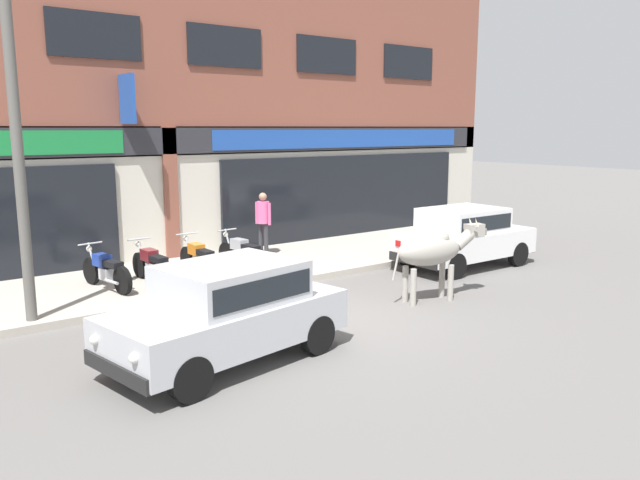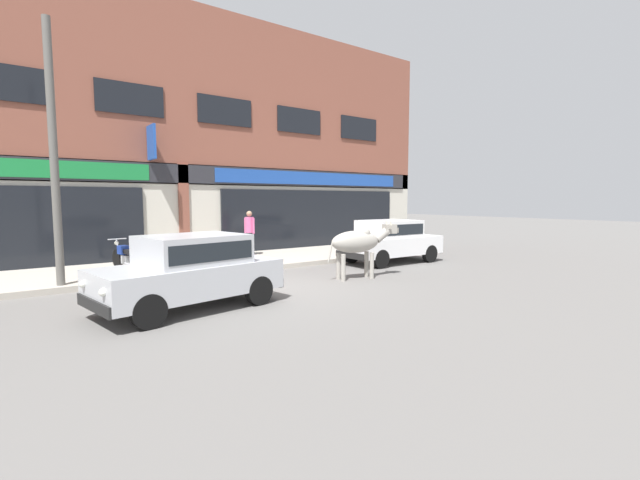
# 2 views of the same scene
# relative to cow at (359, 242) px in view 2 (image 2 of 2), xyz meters

# --- Properties ---
(ground_plane) EXTENTS (90.00, 90.00, 0.00)m
(ground_plane) POSITION_rel_cow_xyz_m (-2.61, 0.42, -1.01)
(ground_plane) COLOR #605E5B
(sidewalk) EXTENTS (19.00, 3.71, 0.15)m
(sidewalk) POSITION_rel_cow_xyz_m (-2.61, 4.47, -0.93)
(sidewalk) COLOR #A8A093
(sidewalk) RESTS_ON ground
(shop_building) EXTENTS (23.00, 1.40, 8.97)m
(shop_building) POSITION_rel_cow_xyz_m (-2.61, 6.59, 3.26)
(shop_building) COLOR brown
(shop_building) RESTS_ON ground
(cow) EXTENTS (2.12, 0.85, 1.61)m
(cow) POSITION_rel_cow_xyz_m (0.00, 0.00, 0.00)
(cow) COLOR #9E998E
(cow) RESTS_ON ground
(car_0) EXTENTS (3.78, 2.16, 1.46)m
(car_0) POSITION_rel_cow_xyz_m (-4.78, -0.45, -0.19)
(car_0) COLOR black
(car_0) RESTS_ON ground
(car_1) EXTENTS (3.64, 1.67, 1.46)m
(car_1) POSITION_rel_cow_xyz_m (2.86, 1.61, -0.19)
(car_1) COLOR black
(car_1) RESTS_ON ground
(motorcycle_0) EXTENTS (0.56, 1.80, 0.88)m
(motorcycle_0) POSITION_rel_cow_xyz_m (-4.99, 4.21, -0.47)
(motorcycle_0) COLOR black
(motorcycle_0) RESTS_ON sidewalk
(motorcycle_1) EXTENTS (0.52, 1.81, 0.88)m
(motorcycle_1) POSITION_rel_cow_xyz_m (-4.05, 4.11, -0.47)
(motorcycle_1) COLOR black
(motorcycle_1) RESTS_ON sidewalk
(motorcycle_2) EXTENTS (0.52, 1.81, 0.88)m
(motorcycle_2) POSITION_rel_cow_xyz_m (-2.98, 4.11, -0.47)
(motorcycle_2) COLOR black
(motorcycle_2) RESTS_ON sidewalk
(motorcycle_3) EXTENTS (0.52, 1.81, 0.88)m
(motorcycle_3) POSITION_rel_cow_xyz_m (-1.91, 4.04, -0.47)
(motorcycle_3) COLOR black
(motorcycle_3) RESTS_ON sidewalk
(pedestrian) EXTENTS (0.32, 0.48, 1.60)m
(pedestrian) POSITION_rel_cow_xyz_m (-0.62, 5.21, 0.13)
(pedestrian) COLOR #2D2D33
(pedestrian) RESTS_ON sidewalk
(utility_pole) EXTENTS (0.18, 0.18, 6.07)m
(utility_pole) POSITION_rel_cow_xyz_m (-6.71, 2.92, 2.18)
(utility_pole) COLOR #595651
(utility_pole) RESTS_ON sidewalk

